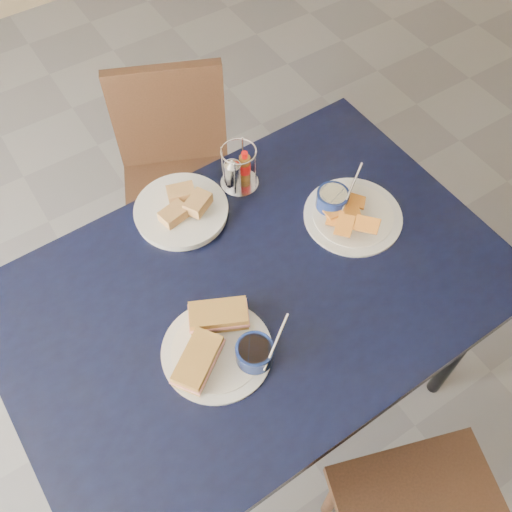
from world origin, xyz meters
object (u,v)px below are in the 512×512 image
dining_table (255,299)px  plantain_plate (345,210)px  condiment_caddy (238,171)px  chair_far (168,167)px  bread_basket (182,210)px  sandwich_plate (220,345)px

dining_table → plantain_plate: plantain_plate is taller
condiment_caddy → chair_far: bearing=97.2°
plantain_plate → condiment_caddy: (-0.19, 0.26, 0.04)m
dining_table → chair_far: 0.77m
chair_far → plantain_plate: plantain_plate is taller
dining_table → bread_basket: bread_basket is taller
sandwich_plate → plantain_plate: same height
plantain_plate → condiment_caddy: 0.32m
chair_far → sandwich_plate: sandwich_plate is taller
bread_basket → condiment_caddy: condiment_caddy is taller
dining_table → sandwich_plate: size_ratio=4.34×
bread_basket → plantain_plate: bearing=-33.2°
condiment_caddy → bread_basket: bearing=-177.2°
dining_table → plantain_plate: (0.34, 0.06, 0.08)m
plantain_plate → chair_far: bearing=110.0°
bread_basket → sandwich_plate: bearing=-106.6°
sandwich_plate → bread_basket: sandwich_plate is taller
chair_far → condiment_caddy: 0.53m
dining_table → plantain_plate: bearing=10.4°
sandwich_plate → bread_basket: 0.43m
condiment_caddy → sandwich_plate: bearing=-126.5°
plantain_plate → bread_basket: plantain_plate is taller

